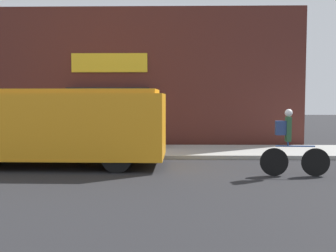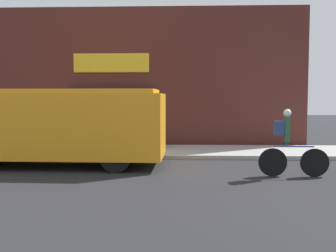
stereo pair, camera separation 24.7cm
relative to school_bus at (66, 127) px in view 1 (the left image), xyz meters
name	(u,v)px [view 1 (the left image)]	position (x,y,z in m)	size (l,w,h in m)	color
ground_plane	(97,159)	(0.62, 1.33, -1.16)	(70.00, 70.00, 0.00)	#232326
sidewalk	(105,151)	(0.62, 2.82, -1.09)	(28.00, 2.97, 0.13)	#999993
storefront	(113,78)	(0.61, 4.72, 1.66)	(15.47, 0.84, 5.63)	#4C231E
school_bus	(66,127)	(0.00, 0.00, 0.00)	(6.41, 2.64, 2.23)	orange
cyclist	(291,145)	(6.07, -1.31, -0.37)	(1.75, 0.20, 1.70)	black
trash_bin	(152,137)	(2.27, 3.22, -0.61)	(0.59, 0.59, 0.83)	slate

